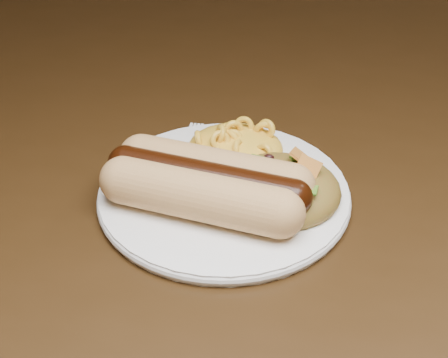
# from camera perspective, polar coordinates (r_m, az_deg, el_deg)

# --- Properties ---
(table) EXTENTS (1.60, 0.90, 0.75)m
(table) POSITION_cam_1_polar(r_m,az_deg,el_deg) (0.73, 10.32, -1.51)
(table) COLOR black
(table) RESTS_ON floor
(plate) EXTENTS (0.27, 0.27, 0.01)m
(plate) POSITION_cam_1_polar(r_m,az_deg,el_deg) (0.56, -0.00, -1.26)
(plate) COLOR white
(plate) RESTS_ON table
(hotdog) EXTENTS (0.14, 0.09, 0.04)m
(hotdog) POSITION_cam_1_polar(r_m,az_deg,el_deg) (0.53, -1.43, -0.31)
(hotdog) COLOR #DDAD6E
(hotdog) RESTS_ON plate
(mac_and_cheese) EXTENTS (0.09, 0.09, 0.03)m
(mac_and_cheese) POSITION_cam_1_polar(r_m,az_deg,el_deg) (0.60, 0.97, 3.54)
(mac_and_cheese) COLOR #FFB144
(mac_and_cheese) RESTS_ON plate
(sour_cream) EXTENTS (0.06, 0.06, 0.03)m
(sour_cream) POSITION_cam_1_polar(r_m,az_deg,el_deg) (0.58, -6.70, 2.06)
(sour_cream) COLOR white
(sour_cream) RESTS_ON plate
(taco_salad) EXTENTS (0.10, 0.09, 0.04)m
(taco_salad) POSITION_cam_1_polar(r_m,az_deg,el_deg) (0.55, 4.75, -0.07)
(taco_salad) COLOR #9C311A
(taco_salad) RESTS_ON plate
(fork) EXTENTS (0.03, 0.13, 0.00)m
(fork) POSITION_cam_1_polar(r_m,az_deg,el_deg) (0.60, -3.70, 0.47)
(fork) COLOR white
(fork) RESTS_ON table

